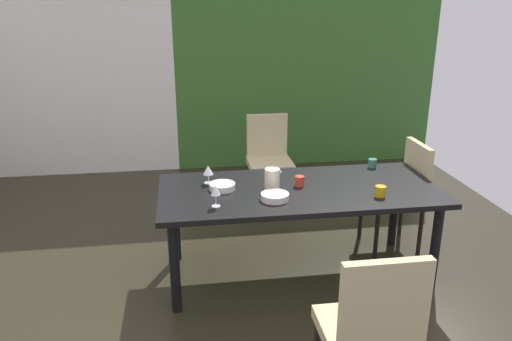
{
  "coord_description": "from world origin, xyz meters",
  "views": [
    {
      "loc": [
        -0.29,
        -2.97,
        2.06
      ],
      "look_at": [
        0.21,
        0.46,
        0.85
      ],
      "focal_mm": 35.0,
      "sensor_mm": 36.0,
      "label": 1
    }
  ],
  "objects_px": {
    "wine_glass_front": "(208,171)",
    "pitcher_north": "(272,179)",
    "dining_table": "(299,197)",
    "cup_east": "(380,191)",
    "chair_head_far": "(269,155)",
    "chair_right_far": "(401,190)",
    "chair_head_near": "(372,328)",
    "wine_glass_rear": "(216,191)",
    "serving_bowl_near_shelf": "(222,186)",
    "cup_near_window": "(300,181)",
    "cup_corner": "(372,163)",
    "serving_bowl_center": "(275,197)"
  },
  "relations": [
    {
      "from": "serving_bowl_near_shelf",
      "to": "cup_corner",
      "type": "relative_size",
      "value": 2.73
    },
    {
      "from": "chair_head_near",
      "to": "wine_glass_front",
      "type": "relative_size",
      "value": 6.87
    },
    {
      "from": "wine_glass_front",
      "to": "serving_bowl_center",
      "type": "relative_size",
      "value": 0.71
    },
    {
      "from": "serving_bowl_near_shelf",
      "to": "serving_bowl_center",
      "type": "height_order",
      "value": "same"
    },
    {
      "from": "chair_head_near",
      "to": "serving_bowl_near_shelf",
      "type": "relative_size",
      "value": 5.06
    },
    {
      "from": "dining_table",
      "to": "chair_head_far",
      "type": "height_order",
      "value": "chair_head_far"
    },
    {
      "from": "chair_head_far",
      "to": "pitcher_north",
      "type": "bearing_deg",
      "value": 81.18
    },
    {
      "from": "serving_bowl_near_shelf",
      "to": "chair_head_near",
      "type": "bearing_deg",
      "value": -68.14
    },
    {
      "from": "wine_glass_front",
      "to": "pitcher_north",
      "type": "xyz_separation_m",
      "value": [
        0.46,
        -0.18,
        -0.02
      ]
    },
    {
      "from": "dining_table",
      "to": "chair_right_far",
      "type": "distance_m",
      "value": 1.02
    },
    {
      "from": "dining_table",
      "to": "serving_bowl_center",
      "type": "height_order",
      "value": "serving_bowl_center"
    },
    {
      "from": "wine_glass_front",
      "to": "wine_glass_rear",
      "type": "distance_m",
      "value": 0.45
    },
    {
      "from": "chair_right_far",
      "to": "wine_glass_front",
      "type": "distance_m",
      "value": 1.65
    },
    {
      "from": "chair_head_near",
      "to": "wine_glass_rear",
      "type": "bearing_deg",
      "value": 119.44
    },
    {
      "from": "chair_head_far",
      "to": "serving_bowl_center",
      "type": "xyz_separation_m",
      "value": [
        -0.24,
        -1.62,
        0.22
      ]
    },
    {
      "from": "chair_head_far",
      "to": "serving_bowl_near_shelf",
      "type": "bearing_deg",
      "value": 66.88
    },
    {
      "from": "serving_bowl_center",
      "to": "wine_glass_rear",
      "type": "bearing_deg",
      "value": -171.93
    },
    {
      "from": "cup_corner",
      "to": "serving_bowl_near_shelf",
      "type": "bearing_deg",
      "value": -165.8
    },
    {
      "from": "chair_right_far",
      "to": "wine_glass_front",
      "type": "relative_size",
      "value": 6.51
    },
    {
      "from": "chair_right_far",
      "to": "wine_glass_front",
      "type": "bearing_deg",
      "value": 94.39
    },
    {
      "from": "serving_bowl_near_shelf",
      "to": "cup_corner",
      "type": "height_order",
      "value": "cup_corner"
    },
    {
      "from": "chair_head_near",
      "to": "cup_near_window",
      "type": "distance_m",
      "value": 1.5
    },
    {
      "from": "pitcher_north",
      "to": "dining_table",
      "type": "bearing_deg",
      "value": -4.54
    },
    {
      "from": "chair_head_near",
      "to": "cup_near_window",
      "type": "relative_size",
      "value": 12.88
    },
    {
      "from": "chair_head_near",
      "to": "cup_near_window",
      "type": "height_order",
      "value": "chair_head_near"
    },
    {
      "from": "chair_head_far",
      "to": "chair_right_far",
      "type": "distance_m",
      "value": 1.45
    },
    {
      "from": "wine_glass_rear",
      "to": "pitcher_north",
      "type": "bearing_deg",
      "value": 31.74
    },
    {
      "from": "wine_glass_rear",
      "to": "serving_bowl_center",
      "type": "bearing_deg",
      "value": 8.07
    },
    {
      "from": "chair_head_far",
      "to": "cup_east",
      "type": "xyz_separation_m",
      "value": [
        0.51,
        -1.67,
        0.23
      ]
    },
    {
      "from": "cup_corner",
      "to": "cup_east",
      "type": "bearing_deg",
      "value": -105.96
    },
    {
      "from": "chair_head_near",
      "to": "pitcher_north",
      "type": "relative_size",
      "value": 6.26
    },
    {
      "from": "cup_east",
      "to": "serving_bowl_center",
      "type": "bearing_deg",
      "value": 176.39
    },
    {
      "from": "chair_head_near",
      "to": "cup_east",
      "type": "relative_size",
      "value": 12.71
    },
    {
      "from": "dining_table",
      "to": "cup_east",
      "type": "distance_m",
      "value": 0.59
    },
    {
      "from": "wine_glass_rear",
      "to": "cup_corner",
      "type": "relative_size",
      "value": 2.18
    },
    {
      "from": "dining_table",
      "to": "cup_near_window",
      "type": "bearing_deg",
      "value": 76.92
    },
    {
      "from": "dining_table",
      "to": "chair_head_far",
      "type": "distance_m",
      "value": 1.44
    },
    {
      "from": "chair_head_near",
      "to": "wine_glass_front",
      "type": "distance_m",
      "value": 1.8
    },
    {
      "from": "chair_head_near",
      "to": "pitcher_north",
      "type": "bearing_deg",
      "value": 99.09
    },
    {
      "from": "chair_head_near",
      "to": "serving_bowl_near_shelf",
      "type": "xyz_separation_m",
      "value": [
        -0.6,
        1.49,
        0.2
      ]
    },
    {
      "from": "chair_right_far",
      "to": "cup_near_window",
      "type": "height_order",
      "value": "chair_right_far"
    },
    {
      "from": "wine_glass_rear",
      "to": "cup_near_window",
      "type": "height_order",
      "value": "wine_glass_rear"
    },
    {
      "from": "dining_table",
      "to": "cup_east",
      "type": "xyz_separation_m",
      "value": [
        0.53,
        -0.24,
        0.11
      ]
    },
    {
      "from": "chair_head_near",
      "to": "cup_near_window",
      "type": "bearing_deg",
      "value": 90.74
    },
    {
      "from": "chair_right_far",
      "to": "cup_corner",
      "type": "height_order",
      "value": "chair_right_far"
    },
    {
      "from": "dining_table",
      "to": "wine_glass_front",
      "type": "relative_size",
      "value": 14.57
    },
    {
      "from": "serving_bowl_center",
      "to": "chair_head_near",
      "type": "bearing_deg",
      "value": -78.55
    },
    {
      "from": "cup_near_window",
      "to": "serving_bowl_near_shelf",
      "type": "bearing_deg",
      "value": 178.99
    },
    {
      "from": "wine_glass_rear",
      "to": "pitcher_north",
      "type": "xyz_separation_m",
      "value": [
        0.43,
        0.27,
        -0.03
      ]
    },
    {
      "from": "cup_east",
      "to": "cup_near_window",
      "type": "xyz_separation_m",
      "value": [
        -0.52,
        0.29,
        -0.0
      ]
    }
  ]
}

